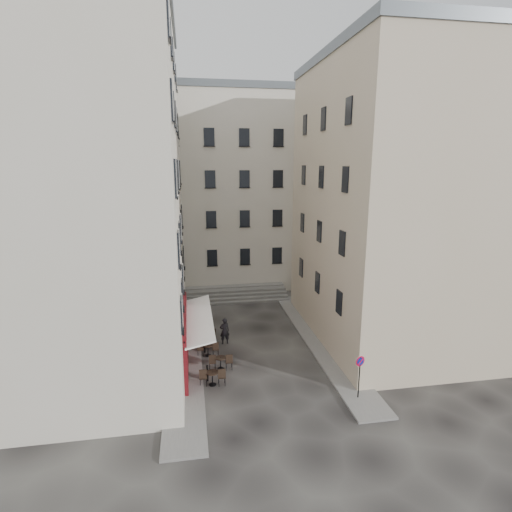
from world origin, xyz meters
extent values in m
plane|color=black|center=(0.00, 0.00, 0.00)|extent=(90.00, 90.00, 0.00)
cube|color=slate|center=(-4.50, 4.00, 0.06)|extent=(2.00, 22.00, 0.12)
cube|color=slate|center=(4.50, 3.00, 0.06)|extent=(2.00, 18.00, 0.12)
cube|color=beige|center=(-10.50, 3.00, 10.00)|extent=(12.00, 16.00, 20.00)
cube|color=#BBA98B|center=(10.50, 3.50, 9.00)|extent=(12.00, 14.00, 18.00)
cube|color=#575E63|center=(10.50, 3.50, 18.30)|extent=(12.20, 14.20, 0.60)
cube|color=beige|center=(-1.00, 19.00, 9.00)|extent=(18.00, 10.00, 18.00)
cube|color=#575E63|center=(-1.00, 19.00, 18.30)|extent=(18.20, 10.20, 0.60)
cube|color=#45090F|center=(-4.42, 1.00, 1.75)|extent=(0.25, 7.00, 3.50)
cube|color=black|center=(-4.38, 1.00, 1.40)|extent=(0.06, 3.85, 2.00)
cube|color=white|center=(-3.60, 1.00, 2.95)|extent=(1.58, 7.30, 0.41)
cube|color=#5A5755|center=(0.00, 11.90, 0.10)|extent=(9.00, 1.80, 0.20)
cube|color=#5A5755|center=(0.00, 12.35, 0.30)|extent=(9.00, 1.80, 0.20)
cube|color=#5A5755|center=(0.00, 12.80, 0.50)|extent=(9.00, 1.80, 0.20)
cube|color=#5A5755|center=(0.00, 13.25, 0.70)|extent=(9.00, 1.80, 0.20)
cylinder|color=black|center=(-3.25, -1.00, 0.45)|extent=(0.10, 0.10, 0.90)
sphere|color=black|center=(-3.25, -1.00, 0.92)|extent=(0.12, 0.12, 0.12)
cylinder|color=black|center=(-3.25, 2.50, 0.45)|extent=(0.10, 0.10, 0.90)
sphere|color=black|center=(-3.25, 2.50, 0.92)|extent=(0.12, 0.12, 0.12)
cylinder|color=black|center=(-3.25, 6.00, 0.45)|extent=(0.10, 0.10, 0.90)
sphere|color=black|center=(-3.25, 6.00, 0.92)|extent=(0.12, 0.12, 0.12)
cylinder|color=black|center=(4.30, -4.06, 1.19)|extent=(0.06, 0.06, 2.39)
cylinder|color=red|center=(4.30, -4.06, 2.15)|extent=(0.54, 0.18, 0.55)
cylinder|color=navy|center=(4.30, -4.09, 2.15)|extent=(0.39, 0.14, 0.40)
cube|color=red|center=(4.30, -4.11, 2.15)|extent=(0.32, 0.11, 0.32)
cylinder|color=black|center=(-3.00, -1.53, 0.08)|extent=(0.40, 0.40, 0.02)
cylinder|color=black|center=(-3.00, -1.53, 0.45)|extent=(0.06, 0.06, 0.78)
cylinder|color=black|center=(-3.00, -1.53, 0.80)|extent=(0.67, 0.67, 0.04)
cube|color=black|center=(-2.50, -1.53, 0.50)|extent=(0.42, 0.42, 1.00)
cube|color=black|center=(-3.50, -1.42, 0.50)|extent=(0.42, 0.42, 1.00)
cylinder|color=black|center=(-2.42, 0.12, 0.08)|extent=(0.39, 0.39, 0.02)
cylinder|color=black|center=(-2.42, 0.12, 0.43)|extent=(0.05, 0.05, 0.76)
cylinder|color=black|center=(-2.42, 0.12, 0.78)|extent=(0.65, 0.65, 0.04)
cube|color=black|center=(-1.94, 0.12, 0.49)|extent=(0.41, 0.41, 0.97)
cube|color=black|center=(-2.91, 0.23, 0.49)|extent=(0.41, 0.41, 0.97)
cylinder|color=black|center=(-3.07, 1.92, 0.07)|extent=(0.38, 0.38, 0.02)
cylinder|color=black|center=(-3.07, 1.92, 0.42)|extent=(0.05, 0.05, 0.74)
cylinder|color=black|center=(-3.07, 1.92, 0.76)|extent=(0.63, 0.63, 0.04)
cube|color=black|center=(-2.60, 1.92, 0.47)|extent=(0.40, 0.40, 0.95)
cube|color=black|center=(-3.55, 2.03, 0.47)|extent=(0.40, 0.40, 0.95)
cylinder|color=black|center=(-3.17, 3.24, 0.07)|extent=(0.38, 0.38, 0.02)
cylinder|color=black|center=(-3.17, 3.24, 0.42)|extent=(0.05, 0.05, 0.74)
cylinder|color=black|center=(-3.17, 3.24, 0.76)|extent=(0.64, 0.64, 0.04)
cube|color=black|center=(-2.70, 3.24, 0.48)|extent=(0.40, 0.40, 0.95)
cube|color=black|center=(-3.65, 3.34, 0.48)|extent=(0.40, 0.40, 0.95)
cylinder|color=black|center=(-3.16, 3.93, 0.08)|extent=(0.40, 0.40, 0.02)
cylinder|color=black|center=(-3.16, 3.93, 0.44)|extent=(0.06, 0.06, 0.77)
cylinder|color=black|center=(-3.16, 3.93, 0.80)|extent=(0.66, 0.66, 0.04)
cube|color=black|center=(-2.66, 3.93, 0.50)|extent=(0.42, 0.42, 1.00)
cube|color=black|center=(-3.66, 4.04, 0.50)|extent=(0.42, 0.42, 1.00)
imported|color=black|center=(-1.87, 3.58, 0.90)|extent=(0.72, 0.54, 1.81)
camera|label=1|loc=(-3.93, -21.26, 11.88)|focal=28.00mm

